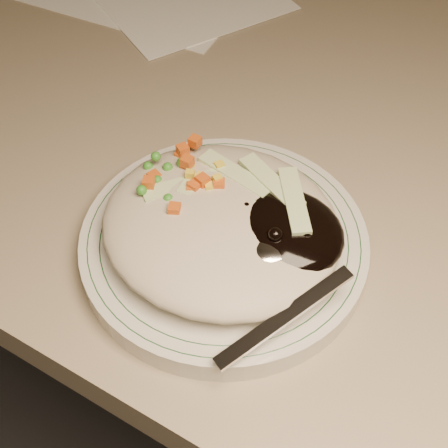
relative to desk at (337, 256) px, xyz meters
The scene contains 4 objects.
desk is the anchor object (origin of this frame).
plate 0.29m from the desk, 102.73° to the right, with size 0.24×0.24×0.02m, color silver.
plate_rim 0.30m from the desk, 102.73° to the right, with size 0.22×0.22×0.00m.
meal 0.32m from the desk, 101.51° to the right, with size 0.21×0.19×0.05m.
Camera 1 is at (0.12, 0.90, 1.15)m, focal length 50.00 mm.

